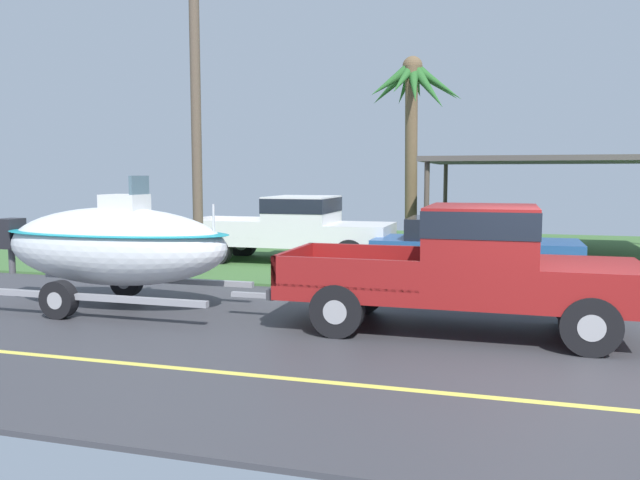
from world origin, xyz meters
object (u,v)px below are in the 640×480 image
at_px(pickup_truck_towing, 479,263).
at_px(boat_on_trailer, 115,245).
at_px(carport_awning, 564,162).
at_px(parked_pickup_background, 301,226).
at_px(utility_pole, 196,97).
at_px(parked_sedan_near, 472,248).
at_px(palm_tree_near_left, 414,101).

distance_m(pickup_truck_towing, boat_on_trailer, 6.34).
bearing_deg(boat_on_trailer, carport_awning, 50.23).
relative_size(pickup_truck_towing, boat_on_trailer, 0.99).
relative_size(parked_pickup_background, utility_pole, 0.71).
bearing_deg(utility_pole, parked_pickup_background, 53.68).
height_order(boat_on_trailer, parked_sedan_near, boat_on_trailer).
bearing_deg(boat_on_trailer, parked_sedan_near, 42.92).
xyz_separation_m(pickup_truck_towing, palm_tree_near_left, (-2.62, 11.22, 3.71)).
distance_m(boat_on_trailer, carport_awning, 13.05).
bearing_deg(carport_awning, utility_pole, -145.22).
bearing_deg(parked_sedan_near, parked_pickup_background, 169.41).
xyz_separation_m(pickup_truck_towing, parked_pickup_background, (-4.90, 6.40, -0.04)).
height_order(parked_pickup_background, parked_sedan_near, parked_pickup_background).
distance_m(parked_pickup_background, palm_tree_near_left, 6.52).
relative_size(carport_awning, palm_tree_near_left, 1.24).
relative_size(boat_on_trailer, carport_awning, 0.72).
relative_size(pickup_truck_towing, palm_tree_near_left, 0.89).
bearing_deg(carport_awning, pickup_truck_towing, -101.03).
bearing_deg(palm_tree_near_left, pickup_truck_towing, -76.84).
bearing_deg(parked_sedan_near, boat_on_trailer, -137.08).
height_order(parked_sedan_near, palm_tree_near_left, palm_tree_near_left).
relative_size(parked_sedan_near, palm_tree_near_left, 0.76).
xyz_separation_m(parked_sedan_near, utility_pole, (-6.33, -1.60, 3.53)).
distance_m(pickup_truck_towing, utility_pole, 8.39).
relative_size(pickup_truck_towing, parked_pickup_background, 0.96).
distance_m(pickup_truck_towing, palm_tree_near_left, 12.10).
bearing_deg(pickup_truck_towing, parked_pickup_background, 127.47).
relative_size(parked_sedan_near, carport_awning, 0.61).
xyz_separation_m(parked_sedan_near, carport_awning, (2.31, 4.40, 2.10)).
bearing_deg(utility_pole, boat_on_trailer, -84.79).
bearing_deg(parked_sedan_near, utility_pole, -165.80).
height_order(pickup_truck_towing, carport_awning, carport_awning).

